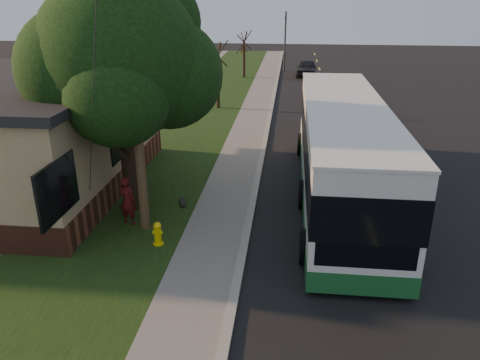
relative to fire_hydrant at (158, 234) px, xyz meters
name	(u,v)px	position (x,y,z in m)	size (l,w,h in m)	color
ground	(243,251)	(2.60, 0.00, -0.43)	(120.00, 120.00, 0.00)	black
road	(346,150)	(6.60, 10.00, -0.43)	(8.00, 80.00, 0.01)	black
curb	(264,147)	(2.60, 10.00, -0.37)	(0.25, 80.00, 0.12)	gray
sidewalk	(244,146)	(1.60, 10.00, -0.39)	(2.00, 80.00, 0.08)	slate
grass_verge	(175,144)	(-1.90, 10.00, -0.40)	(5.00, 80.00, 0.07)	black
fire_hydrant	(158,234)	(0.00, 0.00, 0.00)	(0.32, 0.32, 0.74)	yellow
utility_pole	(134,87)	(-0.71, 0.99, 4.20)	(2.86, 3.21, 9.07)	#473321
leafy_tree	(122,60)	(-1.57, 2.65, 4.73)	(6.30, 6.00, 7.80)	black
bare_tree_near	(218,76)	(-0.90, 18.00, 1.72)	(1.38, 1.21, 4.31)	black
bare_tree_far	(244,55)	(-0.40, 30.00, 1.57)	(1.38, 1.21, 4.03)	black
traffic_signal	(285,38)	(3.10, 34.00, 2.73)	(0.18, 0.22, 5.50)	#2D2D30
transit_bus	(342,149)	(5.76, 4.39, 1.46)	(3.04, 13.17, 3.56)	silver
skateboarder	(127,201)	(-1.32, 1.24, 0.46)	(0.60, 0.39, 1.65)	#541013
skateboard_main	(183,202)	(0.10, 2.96, -0.31)	(0.41, 0.75, 0.07)	black
dumpster	(75,154)	(-5.18, 5.83, 0.35)	(1.94, 1.69, 1.47)	black
distant_car	(306,67)	(5.15, 31.88, 0.31)	(1.74, 4.33, 1.48)	black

